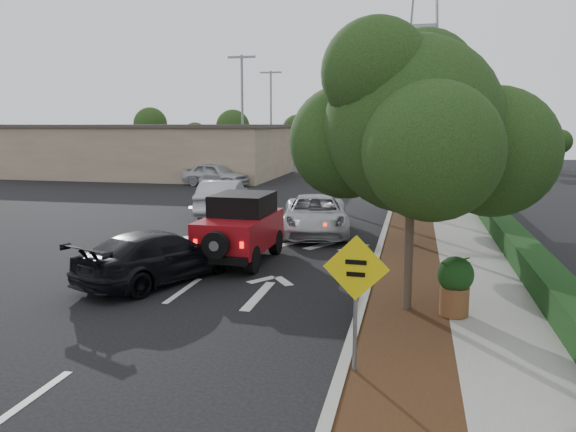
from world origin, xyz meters
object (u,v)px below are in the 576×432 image
(red_jeep, at_px, (242,227))
(speed_hump_sign, at_px, (356,285))
(black_suv_oncoming, at_px, (158,256))
(silver_suv_ahead, at_px, (315,215))

(red_jeep, bearing_deg, speed_hump_sign, -58.72)
(red_jeep, relative_size, black_suv_oncoming, 0.86)
(speed_hump_sign, bearing_deg, silver_suv_ahead, 105.68)
(red_jeep, bearing_deg, black_suv_oncoming, -117.01)
(red_jeep, relative_size, silver_suv_ahead, 0.78)
(red_jeep, distance_m, speed_hump_sign, 8.65)
(speed_hump_sign, bearing_deg, black_suv_oncoming, 143.54)
(black_suv_oncoming, bearing_deg, silver_suv_ahead, -89.30)
(black_suv_oncoming, xyz_separation_m, speed_hump_sign, (5.80, -4.71, 0.91))
(red_jeep, xyz_separation_m, speed_hump_sign, (4.29, -7.49, 0.55))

